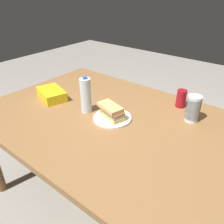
{
  "coord_description": "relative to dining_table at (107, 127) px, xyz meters",
  "views": [
    {
      "loc": [
        -0.81,
        0.96,
        1.49
      ],
      "look_at": [
        -0.04,
        0.0,
        0.79
      ],
      "focal_mm": 36.71,
      "sensor_mm": 36.0,
      "label": 1
    }
  ],
  "objects": [
    {
      "name": "dining_table",
      "position": [
        0.0,
        0.0,
        0.0
      ],
      "size": [
        1.62,
        1.14,
        0.74
      ],
      "color": "olive",
      "rests_on": "ground_plane"
    },
    {
      "name": "ground_plane",
      "position": [
        0.0,
        0.0,
        -0.66
      ],
      "size": [
        8.0,
        8.0,
        0.0
      ],
      "primitive_type": "plane",
      "color": "gray"
    },
    {
      "name": "soda_can_red",
      "position": [
        -0.31,
        -0.42,
        0.14
      ],
      "size": [
        0.07,
        0.07,
        0.12
      ],
      "primitive_type": "cylinder",
      "color": "maroon",
      "rests_on": "dining_table"
    },
    {
      "name": "chip_bag",
      "position": [
        0.48,
        0.05,
        0.11
      ],
      "size": [
        0.26,
        0.21,
        0.07
      ],
      "primitive_type": "cube",
      "rotation": [
        0.0,
        0.0,
        5.98
      ],
      "color": "yellow",
      "rests_on": "dining_table"
    },
    {
      "name": "plastic_cup_stack",
      "position": [
        -0.44,
        -0.29,
        0.16
      ],
      "size": [
        0.08,
        0.08,
        0.17
      ],
      "color": "silver",
      "rests_on": "dining_table"
    },
    {
      "name": "water_bottle_tall",
      "position": [
        0.15,
        0.03,
        0.19
      ],
      "size": [
        0.07,
        0.07,
        0.24
      ],
      "color": "silver",
      "rests_on": "dining_table"
    },
    {
      "name": "paper_plate",
      "position": [
        -0.04,
        0.0,
        0.08
      ],
      "size": [
        0.24,
        0.24,
        0.01
      ],
      "primitive_type": "cylinder",
      "color": "white",
      "rests_on": "dining_table"
    },
    {
      "name": "sandwich",
      "position": [
        -0.04,
        0.0,
        0.13
      ],
      "size": [
        0.2,
        0.14,
        0.08
      ],
      "color": "#DBB26B",
      "rests_on": "paper_plate"
    }
  ]
}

